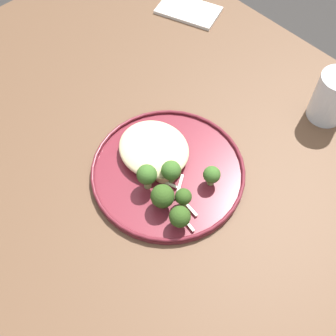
{
  "coord_description": "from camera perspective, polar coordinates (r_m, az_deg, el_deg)",
  "views": [
    {
      "loc": [
        0.26,
        -0.28,
        1.43
      ],
      "look_at": [
        -0.05,
        0.01,
        0.76
      ],
      "focal_mm": 45.7,
      "sensor_mm": 36.0,
      "label": 1
    }
  ],
  "objects": [
    {
      "name": "seared_scallop_left_edge",
      "position": [
        0.78,
        -0.66,
        -0.82
      ],
      "size": [
        0.03,
        0.03,
        0.02
      ],
      "color": "#E5C689",
      "rests_on": "dinner_plate"
    },
    {
      "name": "onion_sliver_long_sliver",
      "position": [
        0.75,
        2.27,
        -6.96
      ],
      "size": [
        0.05,
        0.01,
        0.0
      ],
      "primitive_type": "cube",
      "rotation": [
        0.0,
        0.0,
        6.15
      ],
      "color": "silver",
      "rests_on": "dinner_plate"
    },
    {
      "name": "water_glass",
      "position": [
        0.92,
        20.88,
        8.5
      ],
      "size": [
        0.07,
        0.07,
        0.11
      ],
      "color": "silver",
      "rests_on": "wooden_dining_table"
    },
    {
      "name": "ground",
      "position": [
        1.48,
        1.0,
        -17.43
      ],
      "size": [
        6.0,
        6.0,
        0.0
      ],
      "primitive_type": "plane",
      "color": "#2D2B28"
    },
    {
      "name": "broccoli_floret_split_head",
      "position": [
        0.77,
        5.85,
        -0.95
      ],
      "size": [
        0.03,
        0.03,
        0.04
      ],
      "color": "#89A356",
      "rests_on": "dinner_plate"
    },
    {
      "name": "folded_napkin",
      "position": [
        1.14,
        2.75,
        20.28
      ],
      "size": [
        0.17,
        0.14,
        0.01
      ],
      "primitive_type": "cube",
      "rotation": [
        0.0,
        0.0,
        0.36
      ],
      "color": "silver",
      "rests_on": "wooden_dining_table"
    },
    {
      "name": "broccoli_floret_small_sprig",
      "position": [
        0.74,
        -0.61,
        -3.94
      ],
      "size": [
        0.04,
        0.04,
        0.05
      ],
      "color": "#7A994C",
      "rests_on": "dinner_plate"
    },
    {
      "name": "noodle_bed",
      "position": [
        0.81,
        -1.91,
        2.59
      ],
      "size": [
        0.14,
        0.13,
        0.04
      ],
      "color": "beige",
      "rests_on": "dinner_plate"
    },
    {
      "name": "broccoli_floret_beside_noodles",
      "position": [
        0.76,
        0.19,
        -0.57
      ],
      "size": [
        0.04,
        0.04,
        0.05
      ],
      "color": "#7A994C",
      "rests_on": "dinner_plate"
    },
    {
      "name": "seared_scallop_front_small",
      "position": [
        0.81,
        0.37,
        2.09
      ],
      "size": [
        0.03,
        0.03,
        0.02
      ],
      "color": "#E5C689",
      "rests_on": "dinner_plate"
    },
    {
      "name": "seared_scallop_large_seared",
      "position": [
        0.79,
        0.81,
        -0.43
      ],
      "size": [
        0.02,
        0.02,
        0.01
      ],
      "color": "#DBB77A",
      "rests_on": "dinner_plate"
    },
    {
      "name": "broccoli_floret_rear_charred",
      "position": [
        0.72,
        1.59,
        -6.55
      ],
      "size": [
        0.04,
        0.04,
        0.05
      ],
      "color": "#7A994C",
      "rests_on": "dinner_plate"
    },
    {
      "name": "onion_sliver_pale_crescent",
      "position": [
        0.76,
        2.85,
        -5.27
      ],
      "size": [
        0.04,
        0.01,
        0.0
      ],
      "primitive_type": "cube",
      "rotation": [
        0.0,
        0.0,
        6.19
      ],
      "color": "silver",
      "rests_on": "dinner_plate"
    },
    {
      "name": "seared_scallop_tilted_round",
      "position": [
        0.81,
        -4.97,
        2.01
      ],
      "size": [
        0.03,
        0.03,
        0.02
      ],
      "color": "beige",
      "rests_on": "dinner_plate"
    },
    {
      "name": "broccoli_floret_front_edge",
      "position": [
        0.74,
        2.06,
        -3.92
      ],
      "size": [
        0.03,
        0.03,
        0.05
      ],
      "color": "#7A994C",
      "rests_on": "dinner_plate"
    },
    {
      "name": "wooden_dining_table",
      "position": [
        0.86,
        1.64,
        -5.87
      ],
      "size": [
        1.4,
        1.0,
        0.74
      ],
      "color": "brown",
      "rests_on": "ground"
    },
    {
      "name": "dinner_plate",
      "position": [
        0.8,
        0.0,
        -0.44
      ],
      "size": [
        0.29,
        0.29,
        0.02
      ],
      "color": "maroon",
      "rests_on": "wooden_dining_table"
    },
    {
      "name": "onion_sliver_curled_piece",
      "position": [
        0.78,
        -0.43,
        -1.88
      ],
      "size": [
        0.05,
        0.02,
        0.0
      ],
      "primitive_type": "cube",
      "rotation": [
        0.0,
        0.0,
        0.34
      ],
      "color": "silver",
      "rests_on": "dinner_plate"
    },
    {
      "name": "broccoli_floret_tall_stalk",
      "position": [
        0.75,
        -2.83,
        -0.98
      ],
      "size": [
        0.04,
        0.04,
        0.06
      ],
      "color": "#89A356",
      "rests_on": "dinner_plate"
    },
    {
      "name": "onion_sliver_short_strip",
      "position": [
        0.78,
        1.36,
        -2.63
      ],
      "size": [
        0.03,
        0.05,
        0.0
      ],
      "primitive_type": "cube",
      "rotation": [
        0.0,
        0.0,
        2.14
      ],
      "color": "silver",
      "rests_on": "dinner_plate"
    }
  ]
}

